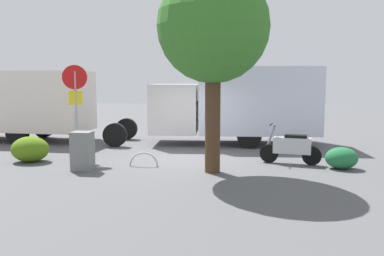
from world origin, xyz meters
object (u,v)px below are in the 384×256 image
at_px(stop_sign, 75,97).
at_px(bike_rack_hoop, 144,166).
at_px(box_truck_far, 18,102).
at_px(utility_cabinet, 82,151).
at_px(motorcycle, 292,147).
at_px(street_tree, 213,28).
at_px(box_truck_near, 234,102).

bearing_deg(stop_sign, bike_rack_hoop, 160.06).
xyz_separation_m(box_truck_far, utility_cabinet, (-4.70, 5.13, -1.05)).
bearing_deg(bike_rack_hoop, motorcycle, -170.24).
relative_size(stop_sign, street_tree, 0.55).
bearing_deg(stop_sign, motorcycle, 179.14).
bearing_deg(utility_cabinet, stop_sign, -63.53).
relative_size(box_truck_far, motorcycle, 4.28).
relative_size(box_truck_near, street_tree, 1.52).
bearing_deg(bike_rack_hoop, box_truck_near, -121.57).
distance_m(utility_cabinet, bike_rack_hoop, 1.80).
bearing_deg(street_tree, stop_sign, -17.66).
bearing_deg(street_tree, motorcycle, -150.90).
distance_m(box_truck_near, stop_sign, 6.12).
distance_m(street_tree, bike_rack_hoop, 4.39).
relative_size(box_truck_far, bike_rack_hoop, 8.99).
height_order(utility_cabinet, bike_rack_hoop, utility_cabinet).
relative_size(box_truck_near, box_truck_far, 1.08).
height_order(street_tree, bike_rack_hoop, street_tree).
distance_m(motorcycle, stop_sign, 6.84).
relative_size(motorcycle, bike_rack_hoop, 2.10).
relative_size(street_tree, utility_cabinet, 4.97).
xyz_separation_m(box_truck_far, bike_rack_hoop, (-6.29, 4.47, -1.59)).
bearing_deg(box_truck_near, box_truck_far, -2.56).
bearing_deg(box_truck_far, bike_rack_hoop, 149.08).
relative_size(box_truck_near, bike_rack_hoop, 9.66).
bearing_deg(box_truck_far, utility_cabinet, 137.01).
relative_size(stop_sign, utility_cabinet, 2.74).
relative_size(box_truck_far, street_tree, 1.42).
height_order(stop_sign, utility_cabinet, stop_sign).
bearing_deg(stop_sign, utility_cabinet, 116.47).
relative_size(utility_cabinet, bike_rack_hoop, 1.28).
distance_m(motorcycle, bike_rack_hoop, 4.44).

